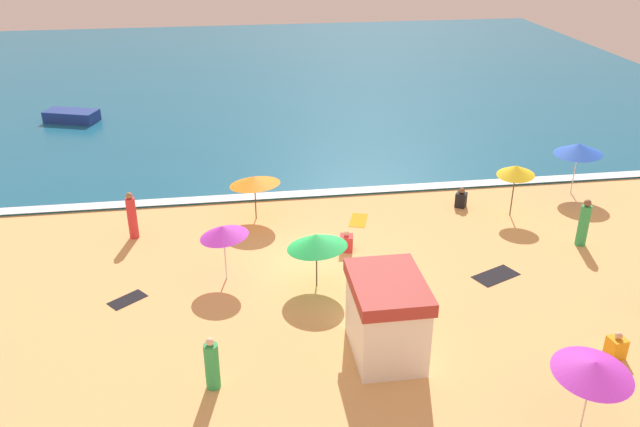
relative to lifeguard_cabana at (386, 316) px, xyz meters
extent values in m
plane|color=#E5B26B|center=(-1.48, 5.16, -1.24)|extent=(60.00, 60.00, 0.00)
cube|color=#196084|center=(-1.48, 33.16, -1.19)|extent=(60.00, 44.00, 0.10)
cube|color=white|center=(-1.48, 11.46, -1.14)|extent=(57.00, 0.70, 0.01)
cube|color=white|center=(0.00, 0.00, -0.22)|extent=(1.88, 2.60, 2.05)
cube|color=#A5332D|center=(0.00, 0.00, 1.00)|extent=(2.02, 2.81, 0.39)
cylinder|color=silver|center=(4.17, -3.64, -0.26)|extent=(0.05, 0.05, 1.97)
cone|color=#B733C6|center=(4.17, -3.64, 0.59)|extent=(2.37, 2.39, 0.54)
cylinder|color=silver|center=(10.95, 10.02, -0.10)|extent=(0.05, 0.05, 2.30)
cone|color=blue|center=(10.95, 10.02, 0.86)|extent=(2.14, 2.11, 0.61)
cylinder|color=#4C3823|center=(-1.45, 3.91, -0.28)|extent=(0.05, 0.05, 1.92)
cone|color=green|center=(-1.45, 3.91, 0.49)|extent=(2.89, 2.89, 0.68)
cylinder|color=#4C3823|center=(-3.19, 9.45, -0.34)|extent=(0.05, 0.05, 1.82)
cone|color=orange|center=(-3.19, 9.45, 0.46)|extent=(2.92, 2.92, 0.54)
cylinder|color=silver|center=(-4.49, 4.84, -0.26)|extent=(0.05, 0.05, 1.98)
cone|color=#B733C6|center=(-4.49, 4.84, 0.59)|extent=(1.86, 1.83, 0.56)
cylinder|color=#4C3823|center=(7.33, 8.24, -0.16)|extent=(0.05, 0.05, 2.17)
cone|color=yellow|center=(7.33, 8.24, 0.77)|extent=(2.15, 2.15, 0.55)
cylinder|color=green|center=(-4.94, -0.81, -0.55)|extent=(0.53, 0.53, 1.38)
sphere|color=beige|center=(-4.94, -0.81, 0.24)|extent=(0.23, 0.23, 0.23)
cube|color=black|center=(5.55, 9.33, -0.93)|extent=(0.58, 0.58, 0.63)
sphere|color=brown|center=(5.55, 9.33, -0.50)|extent=(0.25, 0.25, 0.25)
cylinder|color=red|center=(-7.99, 8.45, -0.41)|extent=(0.41, 0.41, 1.67)
sphere|color=#9E6B47|center=(-7.99, 8.45, 0.54)|extent=(0.26, 0.26, 0.26)
cube|color=orange|center=(6.52, -1.17, -0.93)|extent=(0.52, 0.52, 0.63)
sphere|color=#DBA884|center=(6.52, -1.17, -0.52)|extent=(0.22, 0.22, 0.22)
cube|color=red|center=(0.00, 6.21, -0.93)|extent=(0.58, 0.58, 0.62)
sphere|color=#DBA884|center=(0.00, 6.21, -0.53)|extent=(0.21, 0.21, 0.21)
cylinder|color=green|center=(8.93, 5.37, -0.43)|extent=(0.50, 0.50, 1.62)
sphere|color=brown|center=(8.93, 5.37, 0.50)|extent=(0.27, 0.27, 0.27)
cube|color=black|center=(4.86, 3.62, -1.24)|extent=(1.83, 1.43, 0.01)
cube|color=black|center=(-7.75, 3.92, -1.24)|extent=(1.33, 1.24, 0.01)
cube|color=orange|center=(0.96, 8.65, -1.24)|extent=(1.03, 1.44, 0.01)
cube|color=navy|center=(-13.14, 23.87, -0.82)|extent=(3.28, 2.29, 0.65)
camera|label=1|loc=(-4.13, -15.15, 10.71)|focal=37.00mm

